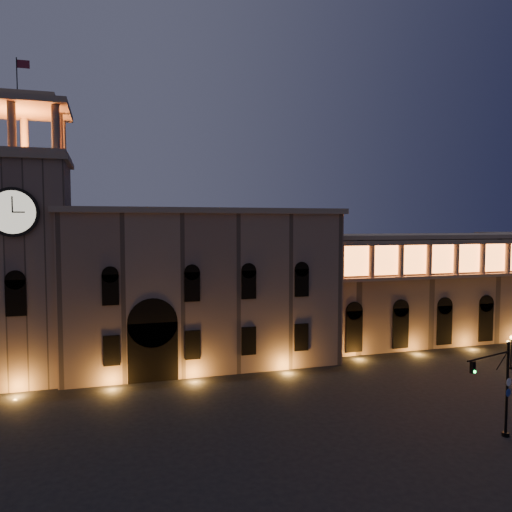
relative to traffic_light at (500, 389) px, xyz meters
name	(u,v)px	position (x,y,z in m)	size (l,w,h in m)	color
ground	(281,437)	(-15.32, 5.01, -3.79)	(160.00, 160.00, 0.00)	black
government_building	(200,286)	(-17.40, 26.94, 4.98)	(30.80, 12.80, 17.60)	#826755
clock_tower	(22,258)	(-35.82, 25.99, 8.71)	(9.80, 9.80, 32.40)	#826755
colonnade_wing	(441,286)	(16.68, 28.93, 3.55)	(40.60, 11.50, 14.50)	#7D6150
traffic_light	(500,389)	(0.00, 0.00, 0.00)	(5.08, 1.74, 7.21)	black
street_lamp_near	(511,349)	(14.68, 14.19, -1.59)	(1.28, 0.38, 3.69)	black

